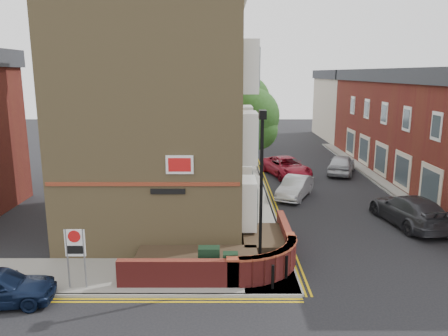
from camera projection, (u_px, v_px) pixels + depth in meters
ground at (217, 297)px, 15.27m from camera, size 120.00×120.00×0.00m
pavement_corner at (126, 276)px, 16.72m from camera, size 13.00×3.00×0.12m
pavement_main at (249, 183)px, 30.89m from camera, size 2.00×32.00×0.12m
pavement_far at (423, 194)px, 27.95m from camera, size 4.00×40.00×0.12m
kerb_side at (117, 296)px, 15.26m from camera, size 13.00×0.15×0.12m
kerb_main_near at (263, 183)px, 30.89m from camera, size 0.15×32.00×0.12m
kerb_main_far at (391, 194)px, 27.96m from camera, size 0.15×40.00×0.12m
yellow_lines_side at (115, 301)px, 15.03m from camera, size 13.00×0.28×0.01m
yellow_lines_main at (266, 184)px, 30.90m from camera, size 0.28×32.00×0.01m
corner_building at (162, 103)px, 21.76m from camera, size 8.95×10.40×13.60m
garden_wall at (218, 266)px, 17.71m from camera, size 6.80×6.00×1.20m
lamppost at (261, 196)px, 15.73m from camera, size 0.25×0.50×6.30m
utility_cabinet_large at (209, 262)px, 16.39m from camera, size 0.80×0.45×1.20m
utility_cabinet_small at (230, 267)px, 16.10m from camera, size 0.55×0.40×1.10m
bollard_near at (273, 277)px, 15.54m from camera, size 0.11×0.11×0.90m
bollard_far at (286, 267)px, 16.32m from camera, size 0.11×0.11×0.90m
zone_sign at (75, 248)px, 15.41m from camera, size 0.72×0.07×2.20m
far_terrace at (424, 125)px, 31.01m from camera, size 5.40×30.40×8.00m
far_terrace_cream at (344, 104)px, 51.53m from camera, size 5.40×12.40×8.00m
tree_near at (251, 120)px, 27.99m from camera, size 3.64×3.65×6.70m
tree_mid at (245, 104)px, 35.70m from camera, size 4.03×4.03×7.42m
tree_far at (241, 101)px, 43.57m from camera, size 3.81×3.81×7.00m
traffic_light_assembly at (248, 129)px, 39.10m from camera, size 0.20×0.16×4.20m
silver_car_near at (295, 187)px, 27.34m from camera, size 2.97×4.25×1.33m
red_car_main at (287, 167)px, 32.99m from camera, size 3.72×5.69×1.45m
grey_car_far at (409, 210)px, 22.40m from camera, size 3.00×5.64×1.56m
silver_car_far at (341, 164)px, 33.76m from camera, size 3.25×4.86×1.54m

